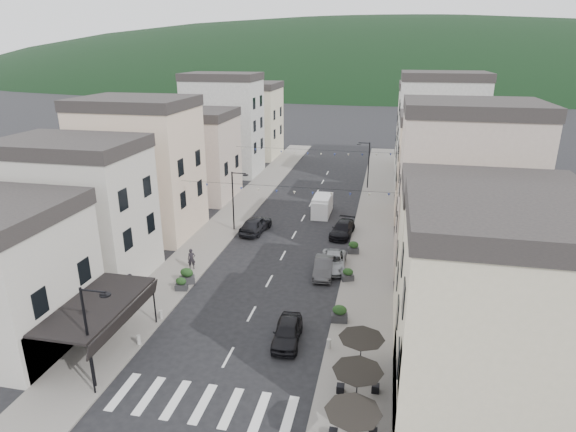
# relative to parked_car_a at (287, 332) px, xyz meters

# --- Properties ---
(sidewalk_left) EXTENTS (4.00, 76.00, 0.12)m
(sidewalk_left) POSITION_rel_parked_car_a_xyz_m (-10.58, 23.70, -0.63)
(sidewalk_left) COLOR slate
(sidewalk_left) RESTS_ON ground
(sidewalk_right) EXTENTS (4.00, 76.00, 0.12)m
(sidewalk_right) POSITION_rel_parked_car_a_xyz_m (4.42, 23.70, -0.63)
(sidewalk_right) COLOR slate
(sidewalk_right) RESTS_ON ground
(hill_backdrop) EXTENTS (640.00, 360.00, 70.00)m
(hill_backdrop) POSITION_rel_parked_car_a_xyz_m (-3.08, 291.70, -0.69)
(hill_backdrop) COLOR black
(hill_backdrop) RESTS_ON ground
(bistro_building) EXTENTS (10.00, 8.00, 10.00)m
(bistro_building) POSITION_rel_parked_car_a_xyz_m (11.42, -4.30, 4.31)
(bistro_building) COLOR beige
(bistro_building) RESTS_ON ground
(boutique_awning) EXTENTS (3.77, 7.50, 3.28)m
(boutique_awning) POSITION_rel_parked_car_a_xyz_m (-10.33, -3.30, 2.43)
(boutique_awning) COLOR black
(boutique_awning) RESTS_ON ground
(buildings_row_left) EXTENTS (10.20, 54.16, 14.00)m
(buildings_row_left) POSITION_rel_parked_car_a_xyz_m (-17.58, 29.45, 5.43)
(buildings_row_left) COLOR beige
(buildings_row_left) RESTS_ON ground
(buildings_row_right) EXTENTS (10.20, 54.16, 14.50)m
(buildings_row_right) POSITION_rel_parked_car_a_xyz_m (11.42, 28.29, 5.63)
(buildings_row_right) COLOR beige
(buildings_row_right) RESTS_ON ground
(cafe_terrace) EXTENTS (2.50, 8.10, 2.53)m
(cafe_terrace) POSITION_rel_parked_car_a_xyz_m (4.62, -5.50, 1.67)
(cafe_terrace) COLOR black
(cafe_terrace) RESTS_ON ground
(streetlamp_left_near) EXTENTS (1.70, 0.56, 6.00)m
(streetlamp_left_near) POSITION_rel_parked_car_a_xyz_m (-8.90, -6.30, 3.01)
(streetlamp_left_near) COLOR black
(streetlamp_left_near) RESTS_ON ground
(streetlamp_left_far) EXTENTS (1.70, 0.56, 6.00)m
(streetlamp_left_far) POSITION_rel_parked_car_a_xyz_m (-8.90, 17.70, 3.01)
(streetlamp_left_far) COLOR black
(streetlamp_left_far) RESTS_ON ground
(streetlamp_right_far) EXTENTS (1.70, 0.56, 6.00)m
(streetlamp_right_far) POSITION_rel_parked_car_a_xyz_m (2.74, 35.70, 3.01)
(streetlamp_right_far) COLOR black
(streetlamp_right_far) RESTS_ON ground
(bollards) EXTENTS (11.66, 10.26, 0.60)m
(bollards) POSITION_rel_parked_car_a_xyz_m (-3.08, -2.80, -0.27)
(bollards) COLOR gray
(bollards) RESTS_ON ground
(bunting_near) EXTENTS (19.00, 0.28, 0.62)m
(bunting_near) POSITION_rel_parked_car_a_xyz_m (-3.08, 13.70, 4.97)
(bunting_near) COLOR black
(bunting_near) RESTS_ON ground
(bunting_far) EXTENTS (19.00, 0.28, 0.62)m
(bunting_far) POSITION_rel_parked_car_a_xyz_m (-3.08, 29.70, 4.97)
(bunting_far) COLOR black
(bunting_far) RESTS_ON ground
(parked_car_a) EXTENTS (1.87, 4.12, 1.37)m
(parked_car_a) POSITION_rel_parked_car_a_xyz_m (0.00, 0.00, 0.00)
(parked_car_a) COLOR black
(parked_car_a) RESTS_ON ground
(parked_car_b) EXTENTS (1.68, 4.19, 1.35)m
(parked_car_b) POSITION_rel_parked_car_a_xyz_m (0.91, 9.68, -0.01)
(parked_car_b) COLOR #333235
(parked_car_b) RESTS_ON ground
(parked_car_c) EXTENTS (2.35, 4.59, 1.24)m
(parked_car_c) POSITION_rel_parked_car_a_xyz_m (1.52, 11.04, -0.07)
(parked_car_c) COLOR #94989C
(parked_car_c) RESTS_ON ground
(parked_car_d) EXTENTS (2.40, 4.75, 1.32)m
(parked_car_d) POSITION_rel_parked_car_a_xyz_m (1.52, 18.57, -0.03)
(parked_car_d) COLOR black
(parked_car_d) RESTS_ON ground
(parked_car_e) EXTENTS (2.54, 5.00, 1.63)m
(parked_car_e) POSITION_rel_parked_car_a_xyz_m (-6.93, 17.69, 0.13)
(parked_car_e) COLOR black
(parked_car_e) RESTS_ON ground
(delivery_van) EXTENTS (1.80, 4.54, 2.17)m
(delivery_van) POSITION_rel_parked_car_a_xyz_m (-1.28, 24.32, 0.38)
(delivery_van) COLOR silver
(delivery_van) RESTS_ON ground
(pedestrian_a) EXTENTS (0.74, 0.64, 1.73)m
(pedestrian_a) POSITION_rel_parked_car_a_xyz_m (-9.74, 8.33, 0.30)
(pedestrian_a) COLOR black
(pedestrian_a) RESTS_ON sidewalk_left
(pedestrian_b) EXTENTS (1.00, 0.88, 1.71)m
(pedestrian_b) POSITION_rel_parked_car_a_xyz_m (-12.28, 3.16, 0.29)
(pedestrian_b) COLOR black
(pedestrian_b) RESTS_ON sidewalk_left
(planter_la) EXTENTS (1.31, 1.05, 1.28)m
(planter_la) POSITION_rel_parked_car_a_xyz_m (-9.08, 5.81, 0.06)
(planter_la) COLOR #303032
(planter_la) RESTS_ON sidewalk_left
(planter_lb) EXTENTS (0.99, 0.66, 1.03)m
(planter_lb) POSITION_rel_parked_car_a_xyz_m (-9.08, 4.72, -0.07)
(planter_lb) COLOR #29292B
(planter_lb) RESTS_ON sidewalk_left
(planter_ra) EXTENTS (1.13, 0.71, 1.20)m
(planter_ra) POSITION_rel_parked_car_a_xyz_m (2.92, 2.79, 0.02)
(planter_ra) COLOR #2A2A2C
(planter_ra) RESTS_ON sidewalk_right
(planter_rb) EXTENTS (1.05, 0.84, 1.03)m
(planter_rb) POSITION_rel_parked_car_a_xyz_m (2.92, 8.85, -0.07)
(planter_rb) COLOR #303032
(planter_rb) RESTS_ON sidewalk_right
(planter_rc) EXTENTS (1.06, 0.68, 1.11)m
(planter_rc) POSITION_rel_parked_car_a_xyz_m (2.92, 14.23, -0.03)
(planter_rc) COLOR #323234
(planter_rc) RESTS_ON sidewalk_right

